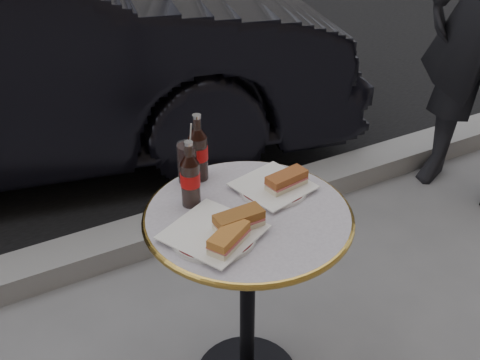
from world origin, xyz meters
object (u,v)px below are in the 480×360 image
plate_right (273,188)px  cola_glass (188,163)px  plate_left (213,234)px  bistro_table (247,305)px  cola_bottle_right (198,147)px  cola_bottle_left (190,174)px

plate_right → cola_glass: 0.28m
plate_right → cola_glass: size_ratio=1.62×
plate_left → cola_glass: size_ratio=1.82×
bistro_table → cola_bottle_right: 0.54m
plate_right → cola_bottle_right: (-0.17, 0.17, 0.11)m
bistro_table → cola_glass: (-0.08, 0.24, 0.43)m
cola_bottle_left → cola_bottle_right: size_ratio=0.95×
plate_right → plate_left: bearing=-155.2°
cola_bottle_left → cola_bottle_right: 0.15m
plate_left → cola_glass: (0.06, 0.29, 0.06)m
cola_bottle_right → cola_glass: bearing=-177.2°
cola_bottle_right → plate_left: bearing=-108.2°
bistro_table → plate_right: bearing=30.0°
plate_left → cola_glass: bearing=78.5°
bistro_table → cola_bottle_right: size_ratio=3.26×
bistro_table → cola_glass: bearing=108.0°
cola_bottle_left → cola_glass: bearing=69.0°
bistro_table → plate_right: 0.40m
plate_right → cola_bottle_right: 0.26m
cola_bottle_left → plate_right: bearing=-10.8°
cola_bottle_right → cola_glass: (-0.04, -0.00, -0.04)m
cola_bottle_right → cola_glass: size_ratio=1.67×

